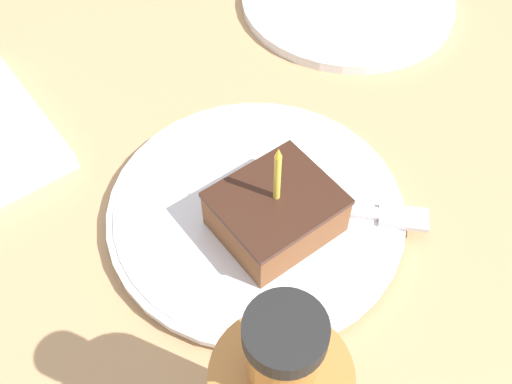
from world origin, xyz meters
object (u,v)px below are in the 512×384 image
object	(u,v)px
plate	(256,211)
side_plate	(347,0)
cake_slice	(276,212)
fork	(353,211)

from	to	relation	value
plate	side_plate	world-z (taller)	plate
cake_slice	fork	distance (m)	0.08
fork	side_plate	size ratio (longest dim) A/B	0.48
fork	side_plate	bearing A→B (deg)	-42.07
plate	cake_slice	distance (m)	0.04
plate	cake_slice	bearing A→B (deg)	-179.10
plate	fork	world-z (taller)	fork
cake_slice	fork	xyz separation A→B (m)	(-0.03, -0.07, -0.02)
plate	fork	xyz separation A→B (m)	(-0.06, -0.07, 0.01)
plate	side_plate	distance (m)	0.36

